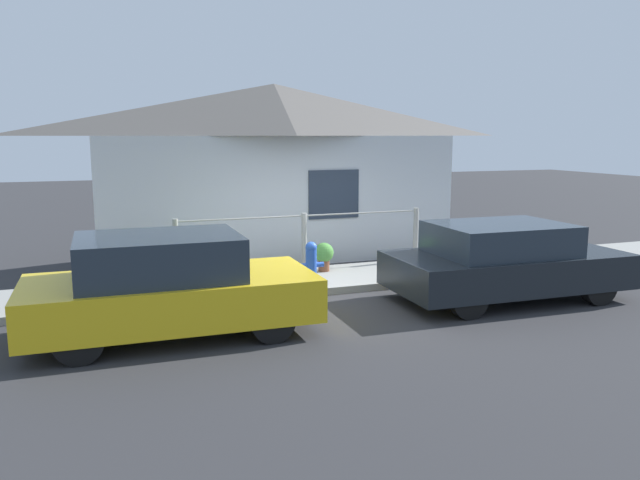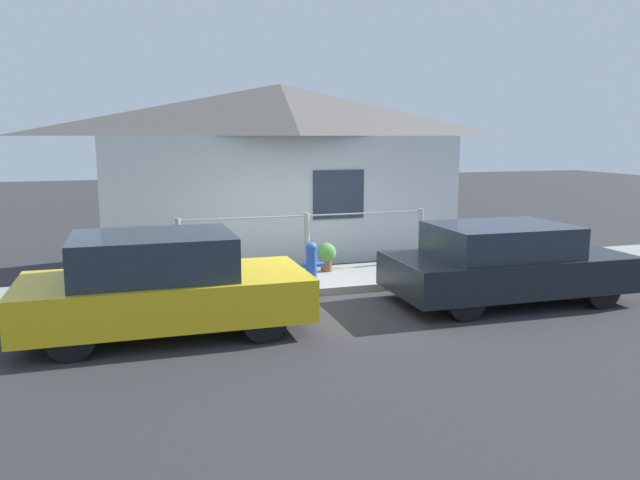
% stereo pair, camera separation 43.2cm
% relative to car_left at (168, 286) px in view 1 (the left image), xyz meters
% --- Properties ---
extents(ground_plane, '(60.00, 60.00, 0.00)m').
position_rel_car_left_xyz_m(ground_plane, '(2.87, 1.21, -0.68)').
color(ground_plane, '#2D2D30').
extents(sidewalk, '(24.00, 1.75, 0.13)m').
position_rel_car_left_xyz_m(sidewalk, '(2.87, 2.09, -0.61)').
color(sidewalk, gray).
rests_on(sidewalk, ground_plane).
extents(house, '(7.86, 2.23, 3.73)m').
position_rel_car_left_xyz_m(house, '(2.87, 4.64, 2.30)').
color(house, silver).
rests_on(house, ground_plane).
extents(fence, '(4.90, 0.10, 1.08)m').
position_rel_car_left_xyz_m(fence, '(2.87, 2.81, 0.05)').
color(fence, '#999993').
rests_on(fence, sidewalk).
extents(car_left, '(3.81, 1.79, 1.37)m').
position_rel_car_left_xyz_m(car_left, '(0.00, 0.00, 0.00)').
color(car_left, gold).
rests_on(car_left, ground_plane).
extents(car_right, '(3.86, 1.88, 1.26)m').
position_rel_car_left_xyz_m(car_right, '(5.35, 0.00, -0.04)').
color(car_right, black).
rests_on(car_right, ground_plane).
extents(fire_hydrant, '(0.45, 0.20, 0.74)m').
position_rel_car_left_xyz_m(fire_hydrant, '(2.59, 1.61, -0.17)').
color(fire_hydrant, blue).
rests_on(fire_hydrant, sidewalk).
extents(potted_plant_near_hydrant, '(0.37, 0.37, 0.54)m').
position_rel_car_left_xyz_m(potted_plant_near_hydrant, '(3.15, 2.49, -0.23)').
color(potted_plant_near_hydrant, brown).
rests_on(potted_plant_near_hydrant, sidewalk).
extents(potted_plant_by_fence, '(0.60, 0.60, 0.73)m').
position_rel_car_left_xyz_m(potted_plant_by_fence, '(0.55, 2.40, -0.14)').
color(potted_plant_by_fence, brown).
rests_on(potted_plant_by_fence, sidewalk).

